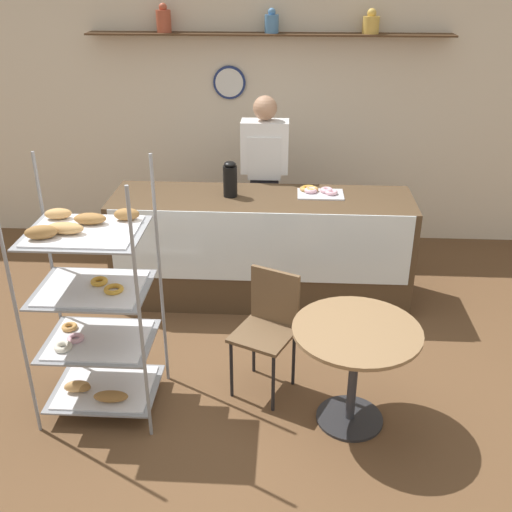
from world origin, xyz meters
TOP-DOWN VIEW (x-y plane):
  - ground_plane at (0.00, 0.00)m, footprint 14.00×14.00m
  - back_wall at (-0.00, 2.70)m, footprint 10.00×0.30m
  - display_counter at (0.00, 1.29)m, footprint 2.57×0.72m
  - pastry_rack at (-1.01, -0.26)m, footprint 0.76×0.60m
  - person_worker at (-0.00, 1.86)m, footprint 0.43×0.23m
  - cafe_table at (0.67, -0.33)m, footprint 0.81×0.81m
  - cafe_chair at (0.11, 0.02)m, footprint 0.50×0.50m
  - coffee_carafe at (-0.27, 1.31)m, footprint 0.12×0.12m
  - donut_tray_counter at (0.47, 1.41)m, footprint 0.39×0.28m

SIDE VIEW (x-z plane):
  - ground_plane at x=0.00m, z-range 0.00..0.00m
  - display_counter at x=0.00m, z-range 0.00..0.96m
  - cafe_chair at x=0.11m, z-range 0.10..0.98m
  - cafe_table at x=0.67m, z-range 0.19..0.91m
  - pastry_rack at x=-1.01m, z-range -0.09..1.61m
  - person_worker at x=0.00m, z-range 0.08..1.78m
  - donut_tray_counter at x=0.47m, z-range 0.96..1.01m
  - coffee_carafe at x=-0.27m, z-range 0.96..1.26m
  - back_wall at x=0.00m, z-range 0.01..2.71m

